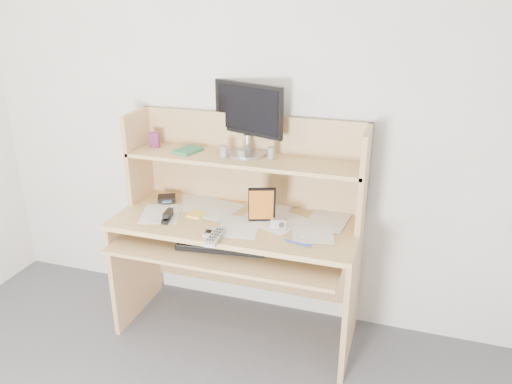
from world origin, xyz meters
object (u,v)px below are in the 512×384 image
(desk, at_px, (241,223))
(tv_remote, at_px, (215,237))
(keyboard, at_px, (223,244))
(game_case, at_px, (262,205))
(monitor, at_px, (248,117))

(desk, xyz_separation_m, tv_remote, (-0.02, -0.34, 0.07))
(keyboard, distance_m, game_case, 0.31)
(monitor, bearing_deg, tv_remote, -71.79)
(tv_remote, xyz_separation_m, game_case, (0.17, 0.27, 0.10))
(keyboard, distance_m, monitor, 0.74)
(keyboard, bearing_deg, game_case, 34.83)
(keyboard, bearing_deg, tv_remote, -96.51)
(game_case, height_order, monitor, monitor)
(game_case, bearing_deg, keyboard, -157.19)
(tv_remote, height_order, monitor, monitor)
(keyboard, bearing_deg, monitor, 79.42)
(desk, distance_m, monitor, 0.62)
(desk, distance_m, tv_remote, 0.35)
(keyboard, height_order, monitor, monitor)
(desk, bearing_deg, tv_remote, -93.60)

